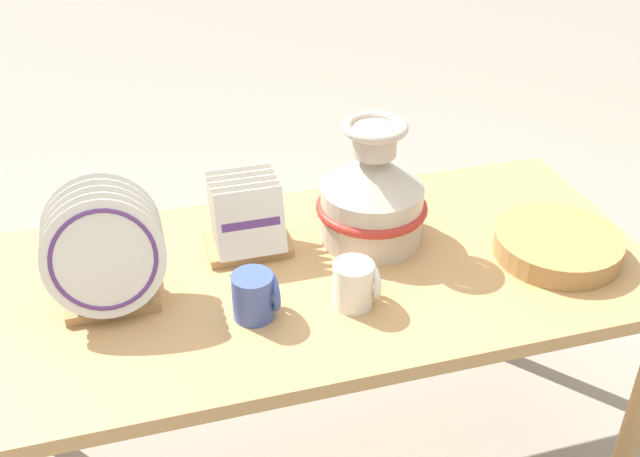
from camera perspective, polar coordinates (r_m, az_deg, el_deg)
display_table at (r=1.76m, az=0.00°, el=-5.24°), size 1.53×0.72×0.70m
ceramic_vase at (r=1.75m, az=4.00°, el=2.63°), size 0.27×0.27×0.31m
dish_rack_round_plates at (r=1.60m, az=-16.07°, el=-2.07°), size 0.25×0.19×0.26m
dish_rack_square_plates at (r=1.75m, az=-5.60°, el=0.29°), size 0.19×0.17×0.18m
wicker_charger_stack at (r=1.83m, az=17.64°, el=-1.22°), size 0.29×0.29×0.05m
mug_cream_glaze at (r=1.58m, az=2.71°, el=-4.24°), size 0.09×0.09×0.10m
mug_cobalt_glaze at (r=1.55m, az=-4.94°, el=-5.11°), size 0.09×0.09×0.10m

